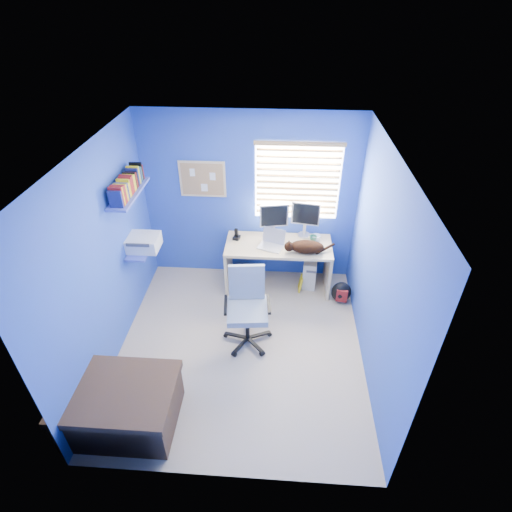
# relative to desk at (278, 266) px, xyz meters

# --- Properties ---
(floor) EXTENTS (3.00, 3.20, 0.00)m
(floor) POSITION_rel_desk_xyz_m (-0.43, -1.26, -0.37)
(floor) COLOR #C1AD8E
(floor) RESTS_ON ground
(ceiling) EXTENTS (3.00, 3.20, 0.00)m
(ceiling) POSITION_rel_desk_xyz_m (-0.43, -1.26, 2.13)
(ceiling) COLOR white
(ceiling) RESTS_ON wall_back
(wall_back) EXTENTS (3.00, 0.01, 2.50)m
(wall_back) POSITION_rel_desk_xyz_m (-0.43, 0.34, 0.88)
(wall_back) COLOR blue
(wall_back) RESTS_ON ground
(wall_front) EXTENTS (3.00, 0.01, 2.50)m
(wall_front) POSITION_rel_desk_xyz_m (-0.43, -2.86, 0.88)
(wall_front) COLOR blue
(wall_front) RESTS_ON ground
(wall_left) EXTENTS (0.01, 3.20, 2.50)m
(wall_left) POSITION_rel_desk_xyz_m (-1.93, -1.26, 0.88)
(wall_left) COLOR blue
(wall_left) RESTS_ON ground
(wall_right) EXTENTS (0.01, 3.20, 2.50)m
(wall_right) POSITION_rel_desk_xyz_m (1.07, -1.26, 0.88)
(wall_right) COLOR blue
(wall_right) RESTS_ON ground
(desk) EXTENTS (1.49, 0.65, 0.74)m
(desk) POSITION_rel_desk_xyz_m (0.00, 0.00, 0.00)
(desk) COLOR tan
(desk) RESTS_ON floor
(laptop) EXTENTS (0.40, 0.36, 0.22)m
(laptop) POSITION_rel_desk_xyz_m (-0.11, -0.08, 0.48)
(laptop) COLOR silver
(laptop) RESTS_ON desk
(monitor_left) EXTENTS (0.42, 0.19, 0.54)m
(monitor_left) POSITION_rel_desk_xyz_m (-0.08, 0.18, 0.64)
(monitor_left) COLOR silver
(monitor_left) RESTS_ON desk
(monitor_right) EXTENTS (0.41, 0.18, 0.54)m
(monitor_right) POSITION_rel_desk_xyz_m (0.36, 0.26, 0.64)
(monitor_right) COLOR silver
(monitor_right) RESTS_ON desk
(phone) EXTENTS (0.11, 0.13, 0.17)m
(phone) POSITION_rel_desk_xyz_m (-0.61, 0.11, 0.45)
(phone) COLOR black
(phone) RESTS_ON desk
(mug) EXTENTS (0.10, 0.09, 0.10)m
(mug) POSITION_rel_desk_xyz_m (0.48, 0.09, 0.42)
(mug) COLOR #317359
(mug) RESTS_ON desk
(cd_spindle) EXTENTS (0.13, 0.13, 0.07)m
(cd_spindle) POSITION_rel_desk_xyz_m (0.53, 0.16, 0.41)
(cd_spindle) COLOR silver
(cd_spindle) RESTS_ON desk
(cat) EXTENTS (0.49, 0.30, 0.17)m
(cat) POSITION_rel_desk_xyz_m (0.38, -0.16, 0.45)
(cat) COLOR black
(cat) RESTS_ON desk
(tower_pc) EXTENTS (0.23, 0.46, 0.45)m
(tower_pc) POSITION_rel_desk_xyz_m (0.48, 0.12, -0.14)
(tower_pc) COLOR beige
(tower_pc) RESTS_ON floor
(drawer_boxes) EXTENTS (0.35, 0.28, 0.27)m
(drawer_boxes) POSITION_rel_desk_xyz_m (-0.46, -0.00, -0.23)
(drawer_boxes) COLOR tan
(drawer_boxes) RESTS_ON floor
(yellow_book) EXTENTS (0.03, 0.17, 0.24)m
(yellow_book) POSITION_rel_desk_xyz_m (0.34, -0.08, -0.25)
(yellow_book) COLOR yellow
(yellow_book) RESTS_ON floor
(backpack) EXTENTS (0.31, 0.25, 0.33)m
(backpack) POSITION_rel_desk_xyz_m (0.91, -0.29, -0.21)
(backpack) COLOR black
(backpack) RESTS_ON floor
(bed_corner) EXTENTS (1.09, 0.77, 0.52)m
(bed_corner) POSITION_rel_desk_xyz_m (-1.53, -2.36, -0.11)
(bed_corner) COLOR #4F3623
(bed_corner) RESTS_ON floor
(office_chair) EXTENTS (0.65, 0.65, 1.01)m
(office_chair) POSITION_rel_desk_xyz_m (-0.35, -1.10, 0.01)
(office_chair) COLOR black
(office_chair) RESTS_ON floor
(window_blinds) EXTENTS (1.15, 0.05, 1.10)m
(window_blinds) POSITION_rel_desk_xyz_m (0.22, 0.31, 1.18)
(window_blinds) COLOR white
(window_blinds) RESTS_ON ground
(corkboard) EXTENTS (0.64, 0.02, 0.52)m
(corkboard) POSITION_rel_desk_xyz_m (-1.08, 0.33, 1.18)
(corkboard) COLOR tan
(corkboard) RESTS_ON ground
(wall_shelves) EXTENTS (0.42, 0.90, 1.05)m
(wall_shelves) POSITION_rel_desk_xyz_m (-1.78, -0.51, 1.06)
(wall_shelves) COLOR #4857C7
(wall_shelves) RESTS_ON ground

